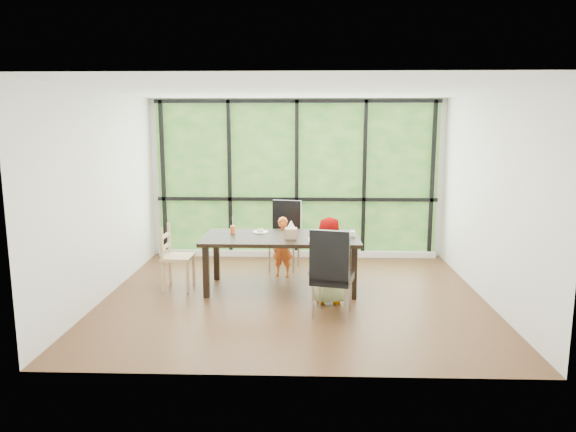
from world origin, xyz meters
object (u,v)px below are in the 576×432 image
at_px(chair_interior_leather, 332,272).
at_px(child_toddler, 283,247).
at_px(dining_table, 281,263).
at_px(orange_cup, 233,229).
at_px(chair_end_beech, 178,257).
at_px(child_older, 329,261).
at_px(white_mug, 352,234).
at_px(tissue_box, 291,233).
at_px(plate_near, 327,239).
at_px(chair_window_leather, 284,236).
at_px(green_cup, 344,236).
at_px(plate_far, 260,232).

xyz_separation_m(chair_interior_leather, child_toddler, (-0.66, 1.63, -0.09)).
relative_size(dining_table, orange_cup, 20.45).
distance_m(dining_table, child_toddler, 0.62).
distance_m(chair_end_beech, child_older, 2.14).
bearing_deg(dining_table, orange_cup, 164.67).
xyz_separation_m(chair_interior_leather, white_mug, (0.32, 1.05, 0.25)).
xyz_separation_m(chair_interior_leather, orange_cup, (-1.35, 1.21, 0.26)).
distance_m(chair_end_beech, tissue_box, 1.62).
relative_size(plate_near, tissue_box, 1.70).
bearing_deg(plate_near, white_mug, 32.37).
bearing_deg(child_older, orange_cup, -33.72).
bearing_deg(dining_table, white_mug, 1.99).
bearing_deg(chair_interior_leather, plate_near, -73.08).
bearing_deg(tissue_box, plate_near, -7.99).
xyz_separation_m(chair_window_leather, orange_cup, (-0.70, -0.80, 0.26)).
relative_size(child_older, plate_near, 4.12).
bearing_deg(child_older, child_toddler, -65.75).
height_order(chair_interior_leather, white_mug, chair_interior_leather).
height_order(plate_near, green_cup, green_cup).
xyz_separation_m(chair_interior_leather, plate_far, (-0.96, 1.26, 0.22)).
bearing_deg(plate_near, chair_window_leather, 117.41).
xyz_separation_m(chair_window_leather, tissue_box, (0.14, -1.12, 0.28)).
bearing_deg(orange_cup, green_cup, -17.28).
distance_m(chair_interior_leather, child_older, 0.44).
height_order(dining_table, chair_end_beech, chair_end_beech).
relative_size(chair_end_beech, child_older, 0.81).
relative_size(orange_cup, green_cup, 0.80).
xyz_separation_m(chair_end_beech, plate_far, (1.13, 0.28, 0.31)).
height_order(chair_window_leather, green_cup, chair_window_leather).
relative_size(chair_window_leather, orange_cup, 10.32).
relative_size(chair_window_leather, child_toddler, 1.19).
distance_m(green_cup, tissue_box, 0.72).
distance_m(plate_far, white_mug, 1.30).
height_order(chair_end_beech, tissue_box, chair_end_beech).
height_order(chair_interior_leather, child_toddler, chair_interior_leather).
relative_size(child_toddler, plate_near, 3.34).
distance_m(plate_near, tissue_box, 0.49).
bearing_deg(plate_near, plate_far, 154.46).
bearing_deg(white_mug, chair_end_beech, -178.47).
relative_size(child_older, orange_cup, 10.68).
relative_size(dining_table, plate_near, 7.89).
bearing_deg(dining_table, child_older, -42.24).
distance_m(dining_table, plate_far, 0.55).
height_order(chair_end_beech, green_cup, chair_end_beech).
xyz_separation_m(white_mug, tissue_box, (-0.84, -0.16, 0.03)).
bearing_deg(plate_near, orange_cup, 163.60).
bearing_deg(chair_interior_leather, dining_table, -42.90).
distance_m(child_older, orange_cup, 1.55).
relative_size(green_cup, white_mug, 1.80).
bearing_deg(tissue_box, dining_table, 137.75).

